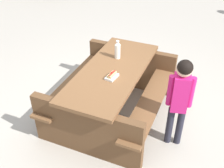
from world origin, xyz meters
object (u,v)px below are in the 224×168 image
(picnic_table, at_px, (112,89))
(soda_bottle, at_px, (118,50))
(child_in_coat, at_px, (180,93))
(hotdog_tray, at_px, (112,76))

(picnic_table, bearing_deg, soda_bottle, -163.83)
(child_in_coat, bearing_deg, hotdog_tray, -85.17)
(child_in_coat, bearing_deg, soda_bottle, -111.26)
(soda_bottle, xyz_separation_m, hotdog_tray, (0.48, 0.18, -0.09))
(soda_bottle, bearing_deg, hotdog_tray, 20.92)
(picnic_table, distance_m, child_in_coat, 1.01)
(picnic_table, distance_m, soda_bottle, 0.54)
(soda_bottle, distance_m, child_in_coat, 1.12)
(hotdog_tray, bearing_deg, child_in_coat, 94.83)
(soda_bottle, relative_size, hotdog_tray, 1.45)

